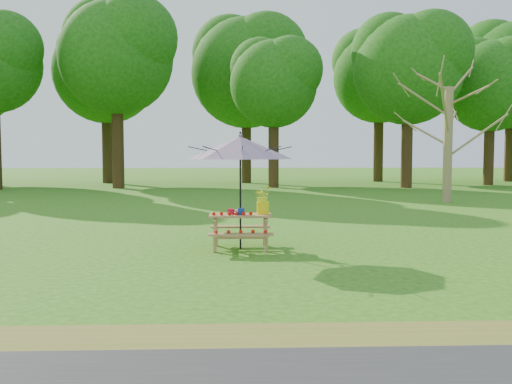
{
  "coord_description": "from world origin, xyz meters",
  "views": [
    {
      "loc": [
        -4.91,
        -8.27,
        1.86
      ],
      "look_at": [
        -4.5,
        2.62,
        1.1
      ],
      "focal_mm": 40.0,
      "sensor_mm": 36.0,
      "label": 1
    }
  ],
  "objects_px": {
    "picnic_table": "(240,232)",
    "flower_bucket": "(263,199)",
    "patio_umbrella": "(240,148)",
    "bare_tree": "(450,39)"
  },
  "relations": [
    {
      "from": "bare_tree",
      "to": "picnic_table",
      "type": "xyz_separation_m",
      "value": [
        -7.8,
        -10.01,
        -5.68
      ]
    },
    {
      "from": "bare_tree",
      "to": "patio_umbrella",
      "type": "relative_size",
      "value": 4.4
    },
    {
      "from": "picnic_table",
      "to": "flower_bucket",
      "type": "xyz_separation_m",
      "value": [
        0.44,
        0.04,
        0.63
      ]
    },
    {
      "from": "patio_umbrella",
      "to": "flower_bucket",
      "type": "distance_m",
      "value": 1.08
    },
    {
      "from": "picnic_table",
      "to": "patio_umbrella",
      "type": "bearing_deg",
      "value": 84.81
    },
    {
      "from": "bare_tree",
      "to": "flower_bucket",
      "type": "bearing_deg",
      "value": -126.45
    },
    {
      "from": "bare_tree",
      "to": "patio_umbrella",
      "type": "height_order",
      "value": "bare_tree"
    },
    {
      "from": "patio_umbrella",
      "to": "picnic_table",
      "type": "bearing_deg",
      "value": -95.19
    },
    {
      "from": "flower_bucket",
      "to": "bare_tree",
      "type": "bearing_deg",
      "value": 53.55
    },
    {
      "from": "patio_umbrella",
      "to": "flower_bucket",
      "type": "relative_size",
      "value": 4.2
    }
  ]
}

